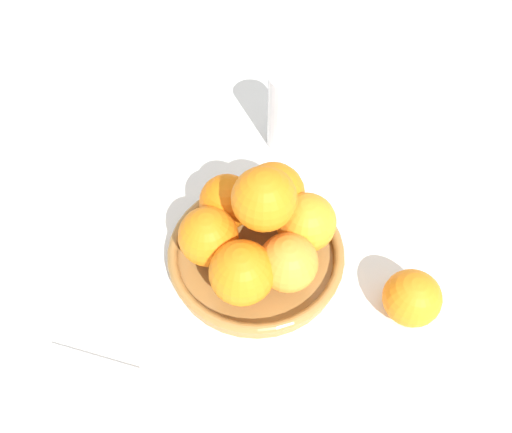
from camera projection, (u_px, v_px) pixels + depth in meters
The scene contains 6 objects.
ground_plane at pixel (256, 259), 0.66m from camera, with size 4.00×4.00×0.00m, color white.
fruit_bowl at pixel (256, 254), 0.65m from camera, with size 0.23×0.23×0.03m.
orange_pile at pixel (259, 225), 0.61m from camera, with size 0.20×0.18×0.14m.
stray_orange at pixel (412, 298), 0.59m from camera, with size 0.07×0.07×0.07m, color orange.
drinking_glass at pixel (288, 111), 0.74m from camera, with size 0.06×0.06×0.13m, color white.
napkin_folded at pixel (72, 403), 0.55m from camera, with size 0.11×0.11×0.01m, color white.
Camera 1 is at (0.07, 0.34, 0.57)m, focal length 35.00 mm.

